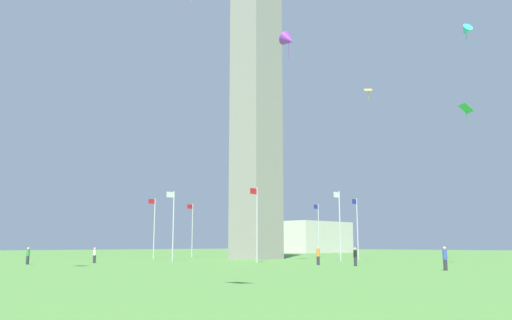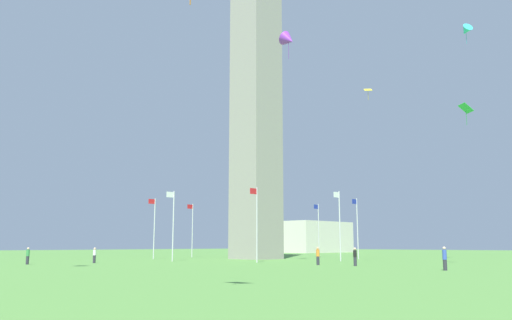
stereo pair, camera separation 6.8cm
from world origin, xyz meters
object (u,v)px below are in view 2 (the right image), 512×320
at_px(person_orange_shirt, 318,256).
at_px(flagpole_se, 357,226).
at_px(flagpole_nw, 154,225).
at_px(kite_yellow_diamond, 368,90).
at_px(obelisk_monument, 256,86).
at_px(person_black_shirt, 355,257).
at_px(person_blue_shirt, 445,259).
at_px(flagpole_e, 339,223).
at_px(kite_purple_delta, 288,40).
at_px(distant_building, 313,237).
at_px(kite_cyan_delta, 466,30).
at_px(kite_green_diamond, 466,109).
at_px(flagpole_s, 318,228).
at_px(flagpole_w, 192,228).
at_px(flagpole_n, 173,222).
at_px(flagpole_sw, 255,229).
at_px(person_green_shirt, 28,256).
at_px(person_white_shirt, 94,255).
at_px(flagpole_ne, 257,221).

bearing_deg(person_orange_shirt, flagpole_se, -7.83).
height_order(flagpole_nw, kite_yellow_diamond, kite_yellow_diamond).
xyz_separation_m(obelisk_monument, person_orange_shirt, (10.35, 18.44, -23.14)).
bearing_deg(person_black_shirt, person_blue_shirt, 169.73).
distance_m(flagpole_e, flagpole_se, 10.49).
bearing_deg(flagpole_e, kite_purple_delta, 0.87).
relative_size(obelisk_monument, flagpole_nw, 5.92).
xyz_separation_m(flagpole_se, distant_building, (-39.81, -38.97, -0.79)).
height_order(kite_cyan_delta, kite_green_diamond, kite_cyan_delta).
relative_size(flagpole_s, kite_green_diamond, 3.93).
xyz_separation_m(flagpole_w, person_orange_shirt, (10.29, 32.14, -3.60)).
relative_size(flagpole_s, kite_yellow_diamond, 6.06).
relative_size(person_black_shirt, kite_purple_delta, 0.51).
bearing_deg(kite_cyan_delta, kite_yellow_diamond, -21.48).
bearing_deg(flagpole_nw, flagpole_s, 157.50).
distance_m(flagpole_n, flagpole_sw, 25.32).
bearing_deg(kite_cyan_delta, person_orange_shirt, -21.43).
xyz_separation_m(flagpole_n, kite_yellow_diamond, (-9.46, 20.80, 13.51)).
height_order(flagpole_e, kite_cyan_delta, kite_cyan_delta).
xyz_separation_m(flagpole_sw, person_blue_shirt, (21.52, 41.30, -3.56)).
xyz_separation_m(person_green_shirt, person_blue_shirt, (-17.21, 34.20, 0.06)).
bearing_deg(flagpole_e, flagpole_nw, -67.50).
relative_size(flagpole_se, flagpole_sw, 1.00).
height_order(flagpole_sw, kite_cyan_delta, kite_cyan_delta).
bearing_deg(kite_purple_delta, flagpole_se, -167.40).
height_order(flagpole_w, kite_purple_delta, kite_purple_delta).
relative_size(obelisk_monument, flagpole_n, 5.92).
bearing_deg(flagpole_e, kite_cyan_delta, 126.80).
distance_m(flagpole_sw, kite_green_diamond, 42.63).
bearing_deg(distant_building, flagpole_nw, 18.31).
bearing_deg(kite_green_diamond, person_white_shirt, -56.56).
xyz_separation_m(obelisk_monument, flagpole_n, (13.76, 0.00, -19.54)).
xyz_separation_m(obelisk_monument, kite_green_diamond, (2.07, 30.02, -9.34)).
bearing_deg(flagpole_e, person_orange_shirt, 24.74).
xyz_separation_m(kite_purple_delta, distant_building, (-58.37, -43.11, -20.55)).
bearing_deg(kite_green_diamond, kite_cyan_delta, -161.01).
xyz_separation_m(obelisk_monument, flagpole_nw, (9.75, -9.69, -19.54)).
height_order(flagpole_e, kite_purple_delta, kite_purple_delta).
distance_m(flagpole_se, kite_cyan_delta, 28.06).
bearing_deg(flagpole_s, flagpole_se, 67.50).
distance_m(flagpole_ne, person_orange_shirt, 9.48).
xyz_separation_m(flagpole_se, person_blue_shirt, (21.52, 21.93, -3.56)).
xyz_separation_m(person_orange_shirt, distant_building, (-59.79, -47.72, 2.81)).
bearing_deg(distant_building, flagpole_n, 24.86).
relative_size(flagpole_nw, person_black_shirt, 4.92).
xyz_separation_m(flagpole_nw, person_white_shirt, (12.99, 8.40, -3.64)).
bearing_deg(flagpole_e, flagpole_ne, -22.50).
bearing_deg(kite_purple_delta, flagpole_e, -179.13).
relative_size(person_white_shirt, kite_cyan_delta, 0.65).
relative_size(flagpole_n, flagpole_nw, 1.00).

